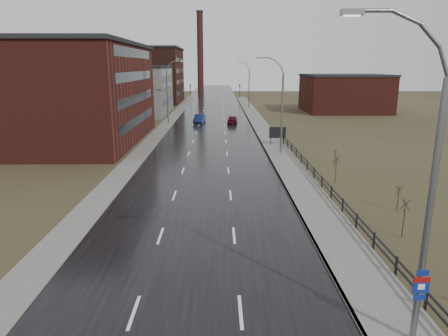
{
  "coord_description": "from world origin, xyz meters",
  "views": [
    {
      "loc": [
        1.42,
        -11.13,
        10.35
      ],
      "look_at": [
        1.74,
        17.52,
        3.0
      ],
      "focal_mm": 32.0,
      "sensor_mm": 36.0,
      "label": 1
    }
  ],
  "objects_px": {
    "streetlight_main": "(423,193)",
    "car_far": "(232,120)",
    "billboard": "(277,133)",
    "car_near": "(200,119)"
  },
  "relations": [
    {
      "from": "streetlight_main",
      "to": "car_far",
      "type": "height_order",
      "value": "streetlight_main"
    },
    {
      "from": "billboard",
      "to": "car_far",
      "type": "distance_m",
      "value": 21.8
    },
    {
      "from": "streetlight_main",
      "to": "car_near",
      "type": "relative_size",
      "value": 2.45
    },
    {
      "from": "streetlight_main",
      "to": "billboard",
      "type": "xyz_separation_m",
      "value": [
        0.63,
        39.13,
        -4.35
      ]
    },
    {
      "from": "car_far",
      "to": "car_near",
      "type": "bearing_deg",
      "value": -0.4
    },
    {
      "from": "billboard",
      "to": "car_near",
      "type": "relative_size",
      "value": 0.51
    },
    {
      "from": "billboard",
      "to": "car_near",
      "type": "distance_m",
      "value": 24.44
    },
    {
      "from": "streetlight_main",
      "to": "car_near",
      "type": "xyz_separation_m",
      "value": [
        -10.75,
        60.75,
        -5.25
      ]
    },
    {
      "from": "streetlight_main",
      "to": "car_far",
      "type": "relative_size",
      "value": 2.78
    },
    {
      "from": "car_near",
      "to": "car_far",
      "type": "distance_m",
      "value": 6.09
    }
  ]
}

